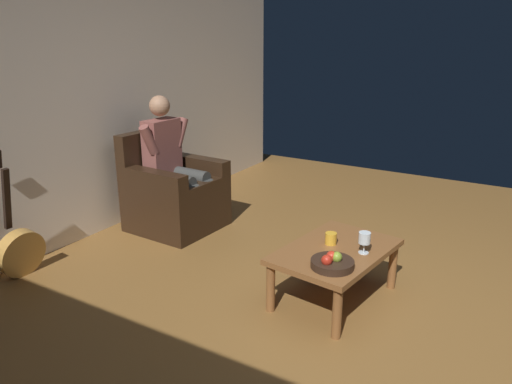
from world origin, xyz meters
name	(u,v)px	position (x,y,z in m)	size (l,w,h in m)	color
ground_plane	(393,329)	(0.00, 0.00, 0.00)	(7.46, 7.46, 0.00)	brown
wall_back	(66,99)	(0.00, -2.91, 1.27)	(6.61, 0.06, 2.55)	beige
armchair	(173,194)	(-0.66, -2.35, 0.33)	(0.78, 0.79, 0.93)	black
person_seated	(173,160)	(-0.66, -2.33, 0.67)	(0.62, 0.61, 1.26)	brown
coffee_table	(335,256)	(-0.17, -0.48, 0.33)	(0.99, 0.73, 0.39)	brown
guitar	(20,249)	(0.75, -2.71, 0.22)	(0.38, 0.23, 1.00)	#BB863C
wine_glass_near	(364,239)	(-0.20, -0.29, 0.49)	(0.08, 0.08, 0.15)	silver
fruit_bowl	(332,262)	(0.11, -0.39, 0.42)	(0.28, 0.28, 0.11)	#312016
candle_jar	(331,238)	(-0.22, -0.55, 0.43)	(0.08, 0.08, 0.08)	gold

